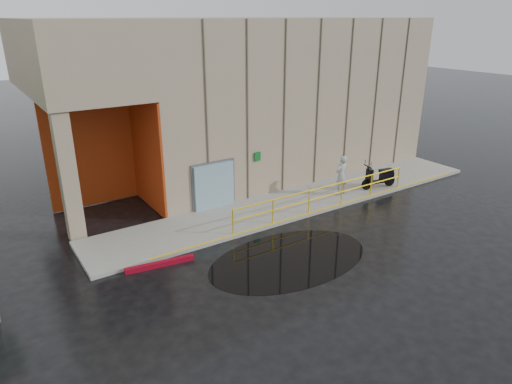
{
  "coord_description": "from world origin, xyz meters",
  "views": [
    {
      "loc": [
        -8.57,
        -10.69,
        8.11
      ],
      "look_at": [
        0.47,
        3.0,
        1.75
      ],
      "focal_mm": 32.0,
      "sensor_mm": 36.0,
      "label": 1
    }
  ],
  "objects": [
    {
      "name": "person",
      "position": [
        5.96,
        4.01,
        1.1
      ],
      "size": [
        0.73,
        0.52,
        1.89
      ],
      "primitive_type": "imported",
      "rotation": [
        0.0,
        0.0,
        3.25
      ],
      "color": "#A7A7AC",
      "rests_on": "sidewalk"
    },
    {
      "name": "sidewalk",
      "position": [
        4.0,
        4.5,
        0.07
      ],
      "size": [
        20.0,
        3.0,
        0.15
      ],
      "primitive_type": "cube",
      "color": "gray",
      "rests_on": "ground"
    },
    {
      "name": "scooter",
      "position": [
        8.14,
        3.6,
        0.99
      ],
      "size": [
        1.93,
        0.95,
        1.46
      ],
      "rotation": [
        0.0,
        0.0,
        -0.2
      ],
      "color": "black",
      "rests_on": "sidewalk"
    },
    {
      "name": "puddle",
      "position": [
        0.31,
        0.59,
        0.0
      ],
      "size": [
        6.26,
        3.92,
        0.01
      ],
      "primitive_type": "cube",
      "rotation": [
        0.0,
        0.0,
        -0.02
      ],
      "color": "black",
      "rests_on": "ground"
    },
    {
      "name": "ground",
      "position": [
        0.0,
        0.0,
        0.0
      ],
      "size": [
        120.0,
        120.0,
        0.0
      ],
      "primitive_type": "plane",
      "color": "black",
      "rests_on": "ground"
    },
    {
      "name": "red_curb",
      "position": [
        -3.74,
        2.64,
        0.09
      ],
      "size": [
        2.4,
        0.52,
        0.18
      ],
      "primitive_type": "cube",
      "rotation": [
        0.0,
        0.0,
        -0.14
      ],
      "color": "maroon",
      "rests_on": "ground"
    },
    {
      "name": "guardrail",
      "position": [
        4.25,
        3.15,
        0.68
      ],
      "size": [
        9.56,
        0.06,
        1.03
      ],
      "color": "yellow",
      "rests_on": "sidewalk"
    },
    {
      "name": "building",
      "position": [
        5.1,
        10.98,
        4.21
      ],
      "size": [
        20.0,
        10.17,
        8.0
      ],
      "color": "gray",
      "rests_on": "ground"
    }
  ]
}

